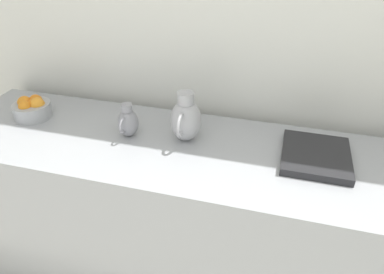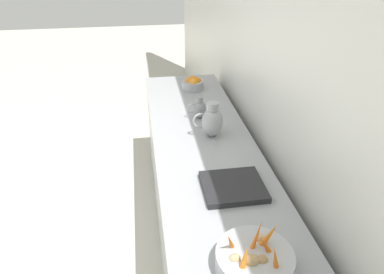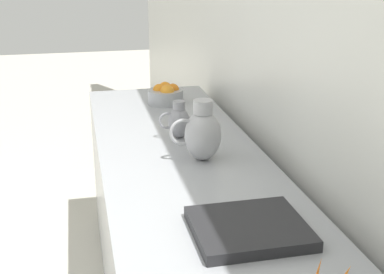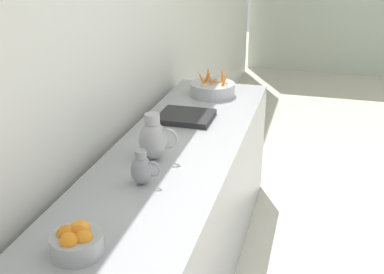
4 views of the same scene
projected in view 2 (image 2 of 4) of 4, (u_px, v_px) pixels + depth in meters
tile_wall_left at (320, 85)px, 1.70m from camera, size 0.10×9.11×3.00m
prep_counter at (204, 197)px, 2.59m from camera, size 0.69×2.73×0.90m
vegetable_colander at (254, 261)px, 1.47m from camera, size 0.33×0.33×0.23m
orange_bowl at (193, 84)px, 3.20m from camera, size 0.20×0.20×0.12m
metal_pitcher_tall at (212, 121)px, 2.43m from camera, size 0.21×0.15×0.25m
metal_pitcher_short at (199, 109)px, 2.69m from camera, size 0.15×0.10×0.17m
counter_sink_basin at (233, 187)px, 1.95m from camera, size 0.34×0.30×0.04m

